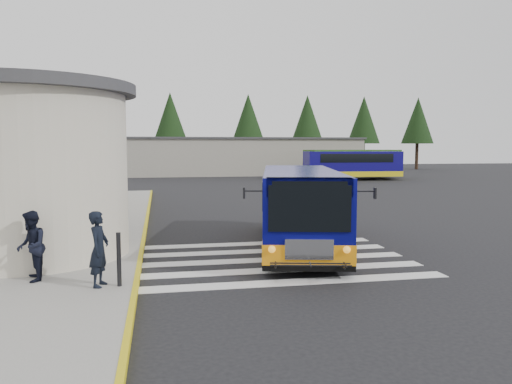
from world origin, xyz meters
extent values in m
plane|color=black|center=(0.00, 0.00, 0.00)|extent=(140.00, 140.00, 0.00)
cube|color=gold|center=(-4.05, 4.00, 0.08)|extent=(0.12, 34.00, 0.16)
cylinder|color=beige|center=(-7.00, 0.50, 2.40)|extent=(5.20, 5.20, 4.50)
cylinder|color=#38383A|center=(-7.00, 0.50, 4.80)|extent=(5.80, 5.80, 0.30)
cube|color=black|center=(-6.48, 5.00, 1.25)|extent=(0.08, 1.20, 2.20)
cube|color=#38383A|center=(-6.00, 5.00, 2.55)|extent=(1.20, 1.80, 0.12)
cube|color=silver|center=(-0.50, -3.20, 0.01)|extent=(8.00, 0.55, 0.01)
cube|color=silver|center=(-0.50, -2.00, 0.01)|extent=(8.00, 0.55, 0.01)
cube|color=silver|center=(-0.50, -0.80, 0.01)|extent=(8.00, 0.55, 0.01)
cube|color=silver|center=(-0.50, 0.40, 0.01)|extent=(8.00, 0.55, 0.01)
cube|color=silver|center=(-0.50, 1.60, 0.01)|extent=(8.00, 0.55, 0.01)
cube|color=gray|center=(6.00, 42.00, 2.00)|extent=(26.00, 8.00, 4.00)
cube|color=#38383A|center=(6.00, 42.00, 4.10)|extent=(26.40, 8.40, 0.20)
cylinder|color=black|center=(-22.00, 50.00, 1.80)|extent=(0.44, 0.44, 3.60)
cylinder|color=black|center=(-12.00, 50.00, 1.80)|extent=(0.44, 0.44, 3.60)
cone|color=black|center=(-12.00, 50.00, 6.80)|extent=(4.40, 4.40, 6.40)
cylinder|color=black|center=(-2.00, 50.00, 1.80)|extent=(0.44, 0.44, 3.60)
cone|color=black|center=(-2.00, 50.00, 6.80)|extent=(4.40, 4.40, 6.40)
cylinder|color=black|center=(8.00, 50.00, 1.80)|extent=(0.44, 0.44, 3.60)
cone|color=black|center=(8.00, 50.00, 6.80)|extent=(4.40, 4.40, 6.40)
cylinder|color=black|center=(16.00, 50.00, 1.80)|extent=(0.44, 0.44, 3.60)
cone|color=black|center=(16.00, 50.00, 6.80)|extent=(4.40, 4.40, 6.40)
cylinder|color=black|center=(24.00, 50.00, 1.80)|extent=(0.44, 0.44, 3.60)
cone|color=black|center=(24.00, 50.00, 6.80)|extent=(4.40, 4.40, 6.40)
cylinder|color=black|center=(32.00, 50.00, 1.80)|extent=(0.44, 0.44, 3.60)
cone|color=black|center=(32.00, 50.00, 6.80)|extent=(4.40, 4.40, 6.40)
cube|color=#080962|center=(0.90, 0.84, 1.41)|extent=(3.97, 8.36, 2.11)
cube|color=orange|center=(0.90, 0.84, 0.61)|extent=(4.00, 8.40, 0.50)
cube|color=black|center=(0.90, 0.84, 0.31)|extent=(3.99, 8.39, 0.20)
cube|color=black|center=(0.01, -3.11, 1.75)|extent=(1.94, 0.49, 1.12)
cube|color=silver|center=(0.01, -3.12, 0.76)|extent=(1.15, 0.31, 0.49)
cube|color=black|center=(-0.05, 1.79, 1.84)|extent=(1.35, 5.78, 0.81)
cube|color=black|center=(2.17, 1.29, 1.84)|extent=(1.35, 5.78, 0.81)
cylinder|color=black|center=(-0.65, -1.57, 0.43)|extent=(0.45, 0.90, 0.86)
cylinder|color=black|center=(1.27, -2.00, 0.43)|extent=(0.45, 0.90, 0.86)
cylinder|color=black|center=(0.46, 3.33, 0.43)|extent=(0.45, 0.90, 0.86)
cylinder|color=black|center=(2.38, 2.89, 0.43)|extent=(0.45, 0.90, 0.86)
cube|color=black|center=(-1.49, -2.62, 2.11)|extent=(0.08, 0.17, 0.27)
cube|color=black|center=(1.57, -3.31, 2.11)|extent=(0.08, 0.17, 0.27)
imported|color=black|center=(-4.81, -3.19, 0.98)|extent=(0.53, 0.69, 1.67)
imported|color=black|center=(-6.38, -2.47, 0.96)|extent=(0.76, 0.89, 1.62)
cylinder|color=black|center=(-4.39, -3.27, 0.75)|extent=(0.10, 0.10, 1.19)
cube|color=#0D075B|center=(14.63, 30.52, 1.57)|extent=(9.19, 2.83, 2.33)
cube|color=gold|center=(14.63, 30.52, 0.63)|extent=(9.22, 2.86, 0.51)
cube|color=black|center=(14.63, 30.52, 2.13)|extent=(7.17, 2.81, 0.81)
cube|color=#255115|center=(15.38, 32.40, 1.65)|extent=(9.86, 3.93, 2.45)
cube|color=gold|center=(15.38, 32.40, 0.66)|extent=(9.90, 3.97, 0.53)
cube|color=black|center=(15.38, 32.40, 2.24)|extent=(7.76, 3.70, 0.85)
camera|label=1|loc=(-3.49, -14.41, 3.22)|focal=35.00mm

